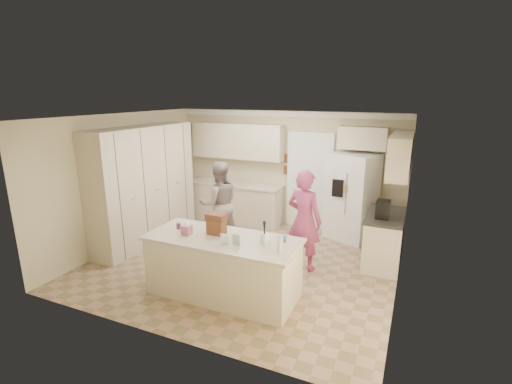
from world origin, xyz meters
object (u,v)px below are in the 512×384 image
at_px(tissue_box, 187,230).
at_px(teen_boy, 219,204).
at_px(teen_girl, 304,220).
at_px(dollhouse_body, 217,227).
at_px(coffee_maker, 383,209).
at_px(island_base, 223,268).
at_px(refrigerator, 351,197).
at_px(utensil_crock, 265,239).

xyz_separation_m(tissue_box, teen_boy, (-0.47, 1.83, -0.15)).
bearing_deg(teen_girl, dollhouse_body, 65.81).
bearing_deg(dollhouse_body, coffee_maker, 39.29).
distance_m(island_base, teen_girl, 1.65).
xyz_separation_m(coffee_maker, island_base, (-2.05, -1.90, -0.63)).
height_order(refrigerator, teen_girl, refrigerator).
bearing_deg(island_base, coffee_maker, 42.83).
height_order(coffee_maker, teen_boy, teen_boy).
xyz_separation_m(island_base, teen_boy, (-1.02, 1.73, 0.40)).
bearing_deg(teen_boy, refrigerator, 170.93).
distance_m(coffee_maker, tissue_box, 3.28).
distance_m(tissue_box, dollhouse_body, 0.45).
bearing_deg(coffee_maker, island_base, -137.17).
distance_m(refrigerator, teen_boy, 2.71).
bearing_deg(coffee_maker, utensil_crock, -127.12).
bearing_deg(refrigerator, island_base, -91.75).
relative_size(refrigerator, teen_girl, 1.03).
distance_m(dollhouse_body, teen_girl, 1.60).
xyz_separation_m(refrigerator, coffee_maker, (0.72, -1.17, 0.17)).
xyz_separation_m(refrigerator, tissue_box, (-1.88, -3.17, 0.10)).
xyz_separation_m(tissue_box, dollhouse_body, (0.40, 0.20, 0.04)).
distance_m(refrigerator, island_base, 3.38).
bearing_deg(refrigerator, teen_girl, -84.32).
relative_size(island_base, dollhouse_body, 8.46).
bearing_deg(utensil_crock, island_base, -175.60).
bearing_deg(teen_girl, tissue_box, 60.38).
height_order(refrigerator, dollhouse_body, refrigerator).
relative_size(teen_boy, teen_girl, 0.96).
bearing_deg(island_base, teen_girl, 58.20).
height_order(tissue_box, dollhouse_body, dollhouse_body).
relative_size(coffee_maker, tissue_box, 2.14).
bearing_deg(teen_boy, tissue_box, 65.78).
height_order(coffee_maker, utensil_crock, coffee_maker).
height_order(utensil_crock, dollhouse_body, dollhouse_body).
xyz_separation_m(refrigerator, teen_girl, (-0.49, -1.72, -0.02)).
bearing_deg(tissue_box, island_base, 10.30).
xyz_separation_m(coffee_maker, tissue_box, (-2.60, -2.00, -0.07)).
distance_m(tissue_box, teen_girl, 2.01).
relative_size(dollhouse_body, teen_boy, 0.15).
xyz_separation_m(dollhouse_body, teen_girl, (0.99, 1.25, -0.16)).
distance_m(coffee_maker, dollhouse_body, 2.84).
bearing_deg(island_base, tissue_box, -169.70).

